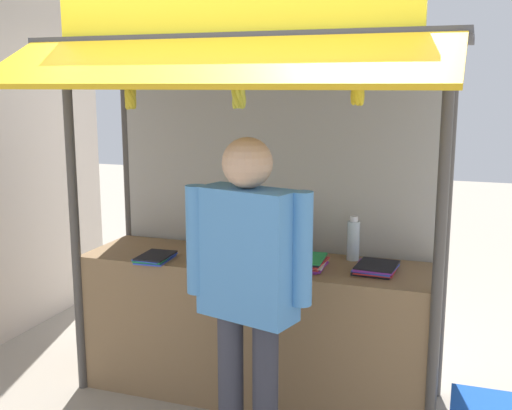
{
  "coord_description": "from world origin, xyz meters",
  "views": [
    {
      "loc": [
        1.24,
        -3.55,
        1.97
      ],
      "look_at": [
        0.0,
        0.0,
        1.24
      ],
      "focal_mm": 43.81,
      "sensor_mm": 36.0,
      "label": 1
    }
  ],
  "objects_px": {
    "magazine_stack_back_right": "(376,268)",
    "banana_bunch_rightmost": "(239,97)",
    "banana_bunch_inner_left": "(358,93)",
    "magazine_stack_mid_right": "(310,263)",
    "water_bottle_front_left": "(353,240)",
    "magazine_stack_far_right": "(155,257)",
    "magazine_stack_rear_center": "(262,256)",
    "banana_bunch_leftmost": "(130,98)",
    "water_bottle_left": "(227,233)",
    "vendor_person": "(248,276)",
    "water_bottle_right": "(295,235)"
  },
  "relations": [
    {
      "from": "water_bottle_right",
      "to": "banana_bunch_inner_left",
      "type": "xyz_separation_m",
      "value": [
        0.48,
        -0.58,
        0.9
      ]
    },
    {
      "from": "magazine_stack_back_right",
      "to": "banana_bunch_rightmost",
      "type": "height_order",
      "value": "banana_bunch_rightmost"
    },
    {
      "from": "water_bottle_front_left",
      "to": "banana_bunch_rightmost",
      "type": "distance_m",
      "value": 1.19
    },
    {
      "from": "magazine_stack_far_right",
      "to": "water_bottle_left",
      "type": "bearing_deg",
      "value": 46.36
    },
    {
      "from": "magazine_stack_rear_center",
      "to": "banana_bunch_leftmost",
      "type": "height_order",
      "value": "banana_bunch_leftmost"
    },
    {
      "from": "magazine_stack_back_right",
      "to": "magazine_stack_mid_right",
      "type": "bearing_deg",
      "value": -173.82
    },
    {
      "from": "banana_bunch_rightmost",
      "to": "banana_bunch_inner_left",
      "type": "height_order",
      "value": "same"
    },
    {
      "from": "magazine_stack_mid_right",
      "to": "vendor_person",
      "type": "relative_size",
      "value": 0.17
    },
    {
      "from": "water_bottle_left",
      "to": "magazine_stack_far_right",
      "type": "height_order",
      "value": "water_bottle_left"
    },
    {
      "from": "banana_bunch_inner_left",
      "to": "magazine_stack_mid_right",
      "type": "bearing_deg",
      "value": 132.24
    },
    {
      "from": "water_bottle_left",
      "to": "water_bottle_front_left",
      "type": "bearing_deg",
      "value": 3.97
    },
    {
      "from": "magazine_stack_back_right",
      "to": "magazine_stack_rear_center",
      "type": "relative_size",
      "value": 0.96
    },
    {
      "from": "banana_bunch_leftmost",
      "to": "magazine_stack_mid_right",
      "type": "bearing_deg",
      "value": 19.75
    },
    {
      "from": "magazine_stack_far_right",
      "to": "magazine_stack_back_right",
      "type": "distance_m",
      "value": 1.35
    },
    {
      "from": "magazine_stack_far_right",
      "to": "magazine_stack_back_right",
      "type": "bearing_deg",
      "value": 8.37
    },
    {
      "from": "water_bottle_left",
      "to": "magazine_stack_rear_center",
      "type": "height_order",
      "value": "water_bottle_left"
    },
    {
      "from": "banana_bunch_inner_left",
      "to": "vendor_person",
      "type": "relative_size",
      "value": 0.14
    },
    {
      "from": "water_bottle_right",
      "to": "water_bottle_left",
      "type": "height_order",
      "value": "water_bottle_right"
    },
    {
      "from": "magazine_stack_far_right",
      "to": "magazine_stack_mid_right",
      "type": "relative_size",
      "value": 0.95
    },
    {
      "from": "magazine_stack_far_right",
      "to": "magazine_stack_rear_center",
      "type": "bearing_deg",
      "value": 14.96
    },
    {
      "from": "water_bottle_left",
      "to": "banana_bunch_rightmost",
      "type": "xyz_separation_m",
      "value": [
        0.3,
        -0.55,
        0.89
      ]
    },
    {
      "from": "magazine_stack_back_right",
      "to": "banana_bunch_rightmost",
      "type": "relative_size",
      "value": 1.09
    },
    {
      "from": "water_bottle_left",
      "to": "banana_bunch_rightmost",
      "type": "bearing_deg",
      "value": -61.33
    },
    {
      "from": "water_bottle_front_left",
      "to": "magazine_stack_mid_right",
      "type": "distance_m",
      "value": 0.35
    },
    {
      "from": "magazine_stack_back_right",
      "to": "magazine_stack_far_right",
      "type": "bearing_deg",
      "value": -171.63
    },
    {
      "from": "magazine_stack_back_right",
      "to": "banana_bunch_rightmost",
      "type": "bearing_deg",
      "value": -150.73
    },
    {
      "from": "water_bottle_left",
      "to": "magazine_stack_back_right",
      "type": "xyz_separation_m",
      "value": [
        1.0,
        -0.16,
        -0.1
      ]
    },
    {
      "from": "water_bottle_front_left",
      "to": "magazine_stack_far_right",
      "type": "relative_size",
      "value": 1.0
    },
    {
      "from": "banana_bunch_leftmost",
      "to": "water_bottle_front_left",
      "type": "bearing_deg",
      "value": 27.17
    },
    {
      "from": "water_bottle_right",
      "to": "banana_bunch_leftmost",
      "type": "distance_m",
      "value": 1.32
    },
    {
      "from": "banana_bunch_rightmost",
      "to": "vendor_person",
      "type": "bearing_deg",
      "value": -63.57
    },
    {
      "from": "magazine_stack_far_right",
      "to": "water_bottle_right",
      "type": "bearing_deg",
      "value": 25.97
    },
    {
      "from": "magazine_stack_far_right",
      "to": "banana_bunch_leftmost",
      "type": "xyz_separation_m",
      "value": [
        -0.02,
        -0.19,
        0.98
      ]
    },
    {
      "from": "magazine_stack_rear_center",
      "to": "banana_bunch_leftmost",
      "type": "xyz_separation_m",
      "value": [
        -0.66,
        -0.37,
        0.96
      ]
    },
    {
      "from": "magazine_stack_mid_right",
      "to": "banana_bunch_rightmost",
      "type": "bearing_deg",
      "value": -132.04
    },
    {
      "from": "magazine_stack_back_right",
      "to": "banana_bunch_rightmost",
      "type": "distance_m",
      "value": 1.27
    },
    {
      "from": "magazine_stack_rear_center",
      "to": "water_bottle_left",
      "type": "bearing_deg",
      "value": 149.19
    },
    {
      "from": "magazine_stack_rear_center",
      "to": "magazine_stack_mid_right",
      "type": "height_order",
      "value": "magazine_stack_rear_center"
    },
    {
      "from": "water_bottle_front_left",
      "to": "magazine_stack_back_right",
      "type": "bearing_deg",
      "value": -50.96
    },
    {
      "from": "magazine_stack_rear_center",
      "to": "banana_bunch_leftmost",
      "type": "relative_size",
      "value": 1.09
    },
    {
      "from": "banana_bunch_rightmost",
      "to": "banana_bunch_inner_left",
      "type": "relative_size",
      "value": 1.1
    },
    {
      "from": "banana_bunch_rightmost",
      "to": "magazine_stack_mid_right",
      "type": "bearing_deg",
      "value": 47.96
    },
    {
      "from": "banana_bunch_leftmost",
      "to": "vendor_person",
      "type": "distance_m",
      "value": 1.25
    },
    {
      "from": "water_bottle_right",
      "to": "banana_bunch_leftmost",
      "type": "bearing_deg",
      "value": -144.47
    },
    {
      "from": "water_bottle_right",
      "to": "magazine_stack_back_right",
      "type": "xyz_separation_m",
      "value": [
        0.54,
        -0.19,
        -0.11
      ]
    },
    {
      "from": "magazine_stack_rear_center",
      "to": "banana_bunch_rightmost",
      "type": "bearing_deg",
      "value": -90.89
    },
    {
      "from": "magazine_stack_rear_center",
      "to": "banana_bunch_inner_left",
      "type": "xyz_separation_m",
      "value": [
        0.63,
        -0.37,
        1.0
      ]
    },
    {
      "from": "water_bottle_front_left",
      "to": "water_bottle_right",
      "type": "bearing_deg",
      "value": -176.21
    },
    {
      "from": "water_bottle_front_left",
      "to": "magazine_stack_rear_center",
      "type": "bearing_deg",
      "value": -155.15
    },
    {
      "from": "water_bottle_right",
      "to": "magazine_stack_rear_center",
      "type": "bearing_deg",
      "value": -125.12
    }
  ]
}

